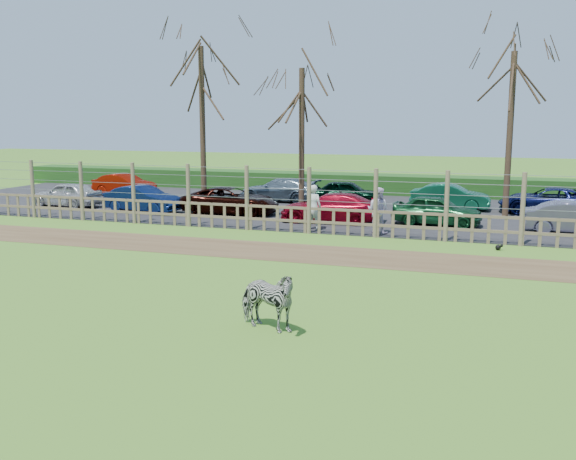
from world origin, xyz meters
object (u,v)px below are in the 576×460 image
(car_4, at_px, (437,210))
(visitor_a, at_px, (314,207))
(visitor_b, at_px, (378,210))
(car_3, at_px, (330,208))
(car_5, at_px, (576,218))
(crow, at_px, (498,247))
(car_2, at_px, (231,201))
(tree_left, at_px, (202,89))
(car_10, at_px, (347,193))
(car_7, at_px, (125,185))
(zebra, at_px, (266,300))
(car_9, at_px, (279,190))
(car_1, at_px, (143,199))
(car_11, at_px, (450,197))
(tree_right, at_px, (512,95))
(car_0, at_px, (67,194))
(tree_mid, at_px, (302,105))
(car_12, at_px, (549,201))

(car_4, bearing_deg, visitor_a, 123.93)
(visitor_b, bearing_deg, car_4, -113.42)
(car_3, height_order, car_5, same)
(crow, distance_m, car_2, 12.29)
(tree_left, relative_size, car_10, 2.24)
(car_10, bearing_deg, car_7, 85.31)
(zebra, distance_m, car_4, 14.35)
(car_3, bearing_deg, car_9, -146.73)
(car_1, relative_size, car_3, 0.88)
(tree_left, distance_m, visitor_a, 8.83)
(zebra, distance_m, car_11, 19.16)
(zebra, height_order, car_2, zebra)
(car_4, relative_size, car_7, 0.97)
(tree_left, xyz_separation_m, car_11, (11.03, 3.57, -4.98))
(tree_right, xyz_separation_m, car_0, (-20.17, -2.86, -4.60))
(car_9, bearing_deg, car_0, -61.80)
(tree_left, xyz_separation_m, car_1, (-2.20, -1.82, -4.98))
(car_4, bearing_deg, car_9, 64.07)
(tree_mid, distance_m, visitor_a, 6.48)
(tree_left, distance_m, tree_right, 13.59)
(zebra, height_order, car_7, zebra)
(visitor_b, bearing_deg, car_2, -8.00)
(tree_left, distance_m, car_2, 5.42)
(tree_left, xyz_separation_m, tree_right, (13.50, 1.50, -0.37))
(tree_right, distance_m, zebra, 18.19)
(visitor_a, xyz_separation_m, car_11, (4.57, 7.30, -0.26))
(visitor_a, bearing_deg, tree_mid, -55.40)
(crow, bearing_deg, tree_mid, 143.54)
(car_0, distance_m, car_7, 4.80)
(tree_right, relative_size, visitor_a, 4.26)
(car_4, bearing_deg, car_12, -38.95)
(tree_right, distance_m, car_1, 16.70)
(tree_right, relative_size, crow, 29.96)
(car_1, relative_size, car_2, 0.84)
(tree_right, height_order, zebra, tree_right)
(car_3, bearing_deg, zebra, 5.97)
(car_3, bearing_deg, visitor_b, 46.43)
(tree_right, xyz_separation_m, visitor_a, (-7.04, -5.23, -4.34))
(car_0, distance_m, car_5, 22.62)
(car_1, xyz_separation_m, car_4, (13.09, 0.55, 0.00))
(tree_left, bearing_deg, car_11, 17.90)
(car_1, relative_size, car_10, 1.03)
(car_0, relative_size, car_12, 0.82)
(visitor_b, distance_m, car_7, 17.12)
(tree_mid, bearing_deg, zebra, -75.19)
(car_0, xyz_separation_m, car_5, (22.62, -0.42, 0.00))
(car_3, bearing_deg, car_1, -93.70)
(tree_mid, distance_m, car_12, 11.87)
(visitor_b, distance_m, car_10, 8.07)
(tree_right, xyz_separation_m, zebra, (-4.64, -16.97, -4.60))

